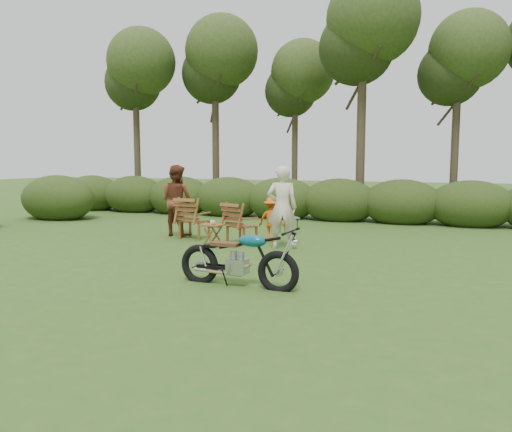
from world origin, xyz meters
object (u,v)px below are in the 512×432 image
(child, at_px, (272,241))
(adult_b, at_px, (177,236))
(lawn_chair_left, at_px, (195,238))
(motorcycle, at_px, (238,286))
(cup, at_px, (213,222))
(lawn_chair_right, at_px, (242,243))
(side_table, at_px, (213,235))
(adult_a, at_px, (282,248))

(child, bearing_deg, adult_b, 5.60)
(lawn_chair_left, bearing_deg, child, -168.89)
(motorcycle, bearing_deg, cup, 125.21)
(lawn_chair_right, xyz_separation_m, cup, (-0.42, -0.72, 0.57))
(side_table, bearing_deg, lawn_chair_left, 135.87)
(cup, xyz_separation_m, child, (1.00, 1.21, -0.57))
(adult_b, height_order, child, adult_b)
(cup, relative_size, adult_a, 0.07)
(lawn_chair_right, height_order, lawn_chair_left, lawn_chair_left)
(lawn_chair_right, bearing_deg, child, -119.89)
(side_table, relative_size, adult_a, 0.28)
(lawn_chair_right, distance_m, lawn_chair_left, 1.44)
(side_table, bearing_deg, adult_b, 143.99)
(adult_b, bearing_deg, motorcycle, 139.07)
(cup, bearing_deg, lawn_chair_right, 59.59)
(side_table, bearing_deg, motorcycle, -57.79)
(side_table, distance_m, adult_b, 2.01)
(cup, distance_m, adult_a, 1.68)
(cup, height_order, adult_b, adult_b)
(adult_a, bearing_deg, motorcycle, 78.22)
(motorcycle, bearing_deg, lawn_chair_right, 114.79)
(lawn_chair_left, height_order, adult_a, adult_a)
(cup, bearing_deg, adult_a, 14.69)
(motorcycle, distance_m, child, 4.39)
(child, bearing_deg, lawn_chair_right, 45.99)
(side_table, bearing_deg, lawn_chair_right, 57.01)
(lawn_chair_right, distance_m, adult_a, 1.16)
(side_table, bearing_deg, cup, -52.22)
(motorcycle, bearing_deg, side_table, 125.27)
(adult_a, distance_m, child, 0.97)
(adult_b, distance_m, child, 2.64)
(lawn_chair_left, relative_size, adult_a, 0.56)
(lawn_chair_left, distance_m, cup, 1.51)
(cup, xyz_separation_m, adult_b, (-1.64, 1.21, -0.57))
(motorcycle, bearing_deg, lawn_chair_left, 128.94)
(adult_b, bearing_deg, cup, 152.90)
(side_table, distance_m, child, 1.59)
(side_table, relative_size, child, 0.47)
(side_table, distance_m, adult_a, 1.62)
(adult_b, bearing_deg, lawn_chair_right, 175.89)
(lawn_chair_right, relative_size, adult_b, 0.53)
(lawn_chair_right, relative_size, lawn_chair_left, 0.94)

